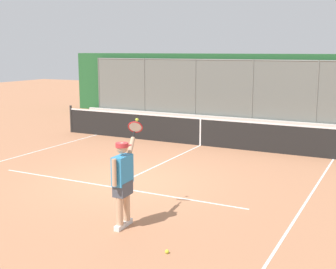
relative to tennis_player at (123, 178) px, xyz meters
The scene contains 6 objects.
ground_plane 3.13m from the tennis_player, 57.93° to the right, with size 60.00×60.00×0.00m, color #B27551.
court_line_markings 2.43m from the tennis_player, 45.17° to the right, with size 8.75×9.80×0.01m.
fence_backdrop 14.04m from the tennis_player, 83.51° to the right, with size 19.99×1.37×3.06m.
tennis_net 7.51m from the tennis_player, 77.78° to the right, with size 11.24×0.09×1.07m.
tennis_player is the anchor object (origin of this frame).
tennis_ball_near_baseline 1.65m from the tennis_player, 152.60° to the left, with size 0.07×0.07×0.07m, color #CCDB33.
Camera 1 is at (-5.94, 9.21, 3.23)m, focal length 48.29 mm.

